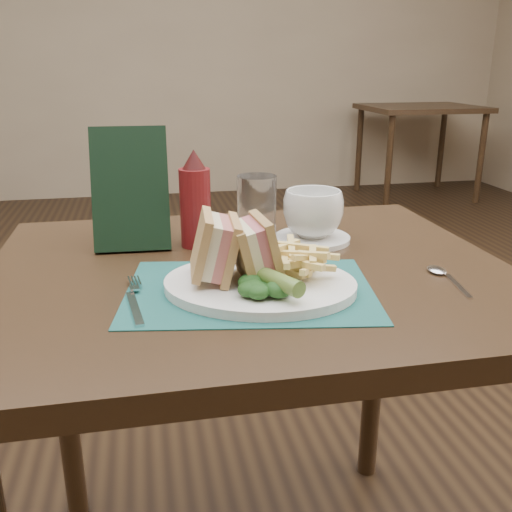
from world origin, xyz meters
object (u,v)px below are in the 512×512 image
Objects in this scene: table_bg_right at (417,152)px; saucer at (312,238)px; sandwich_half_b at (241,249)px; ketchup_bottle at (195,199)px; drinking_glass at (257,209)px; plate at (260,285)px; check_presenter at (130,189)px; table_main at (251,446)px; sandwich_half_a at (201,247)px; coffee_cup at (313,213)px; placemat at (250,290)px.

saucer is (-1.94, -3.36, 0.38)m from table_bg_right.
ketchup_bottle is (-0.05, 0.24, 0.03)m from sandwich_half_b.
ketchup_bottle is at bearing -174.83° from drinking_glass.
ketchup_bottle reaches higher than drinking_glass.
drinking_glass is 0.12m from ketchup_bottle.
plate is at bearing -20.46° from sandwich_half_b.
table_bg_right is 4.84× the size of ketchup_bottle.
plate is 0.34m from check_presenter.
drinking_glass reaches higher than table_main.
check_presenter reaches higher than sandwich_half_b.
drinking_glass is (-0.11, 0.03, 0.06)m from saucer.
sandwich_half_a is 0.32m from coffee_cup.
check_presenter is at bearing 117.25° from sandwich_half_a.
table_bg_right is 6.92× the size of drinking_glass.
ketchup_bottle is at bearing 90.57° from sandwich_half_a.
plate is 0.27m from ketchup_bottle.
saucer is at bearing -2.43° from check_presenter.
table_main is at bearing -140.52° from saucer.
placemat is at bearing -103.80° from drinking_glass.
sandwich_half_b is at bearing -129.16° from coffee_cup.
check_presenter reaches higher than ketchup_bottle.
saucer is at bearing 47.06° from sandwich_half_b.
plate is at bearing -120.19° from table_bg_right.
placemat reaches higher than table_bg_right.
check_presenter is at bearing 142.19° from table_main.
table_main is at bearing -105.28° from drinking_glass.
check_presenter is (-0.19, 0.27, 0.10)m from plate.
placemat is 2.06× the size of ketchup_bottle.
ketchup_bottle is at bearing 124.44° from plate.
plate is 1.61× the size of ketchup_bottle.
coffee_cup reaches higher than table_bg_right.
drinking_glass is at bearing 166.28° from coffee_cup.
placemat is at bearing -126.43° from coffee_cup.
ketchup_bottle reaches higher than sandwich_half_a.
sandwich_half_b is (-0.03, 0.01, 0.06)m from plate.
ketchup_bottle is 0.80× the size of check_presenter.
sandwich_half_b reaches higher than table_bg_right.
table_bg_right is 4.01m from ketchup_bottle.
saucer is at bearing 0.00° from coffee_cup.
sandwich_half_a is at bearing -93.46° from ketchup_bottle.
coffee_cup reaches higher than table_main.
ketchup_bottle is (-0.23, 0.02, 0.09)m from saucer.
check_presenter is (-0.16, 0.26, 0.05)m from sandwich_half_b.
table_bg_right is 3.90m from saucer.
table_bg_right is at bearing 60.06° from coffee_cup.
saucer is (0.16, 0.23, -0.00)m from plate.
drinking_glass reaches higher than table_bg_right.
ketchup_bottle is (-0.12, -0.01, 0.03)m from drinking_glass.
sandwich_half_b reaches higher than coffee_cup.
check_presenter is at bearing 174.63° from saucer.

